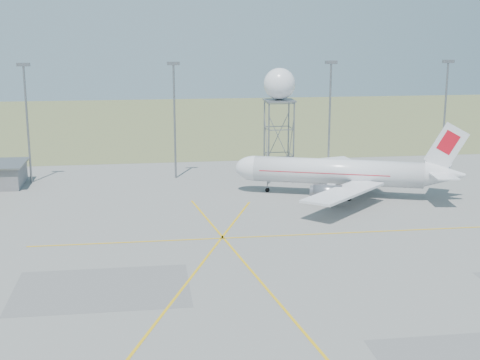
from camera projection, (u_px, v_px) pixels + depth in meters
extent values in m
plane|color=gray|center=(330.00, 343.00, 57.03)|extent=(400.00, 400.00, 0.00)
cube|color=#556638|center=(199.00, 121.00, 192.13)|extent=(400.00, 120.00, 0.03)
cylinder|color=slate|center=(28.00, 125.00, 113.71)|extent=(0.36, 0.36, 20.00)
cube|color=slate|center=(23.00, 65.00, 111.43)|extent=(2.20, 0.50, 0.60)
cylinder|color=slate|center=(175.00, 122.00, 117.12)|extent=(0.36, 0.36, 20.00)
cube|color=slate|center=(173.00, 63.00, 114.84)|extent=(2.20, 0.50, 0.60)
cylinder|color=slate|center=(330.00, 119.00, 120.94)|extent=(0.36, 0.36, 20.00)
cube|color=slate|center=(331.00, 62.00, 118.66)|extent=(2.20, 0.50, 0.60)
cylinder|color=slate|center=(445.00, 117.00, 123.94)|extent=(0.36, 0.36, 20.00)
cube|color=slate|center=(448.00, 61.00, 121.66)|extent=(2.20, 0.50, 0.60)
cylinder|color=silver|center=(337.00, 172.00, 105.96)|extent=(26.39, 12.82, 4.09)
ellipsoid|color=silver|center=(255.00, 168.00, 108.58)|extent=(7.54, 6.06, 4.09)
cube|color=black|center=(248.00, 164.00, 108.69)|extent=(2.22, 2.64, 1.00)
cone|color=silver|center=(445.00, 174.00, 102.66)|extent=(7.15, 5.92, 4.09)
cube|color=silver|center=(446.00, 147.00, 101.70)|extent=(6.27, 2.50, 7.69)
cube|color=red|center=(448.00, 142.00, 101.50)|extent=(3.43, 1.52, 3.94)
cube|color=silver|center=(440.00, 167.00, 105.77)|extent=(4.98, 6.40, 0.18)
cube|color=silver|center=(443.00, 176.00, 99.53)|extent=(4.98, 6.40, 0.18)
cube|color=silver|center=(350.00, 167.00, 114.67)|extent=(6.66, 16.79, 0.37)
cube|color=silver|center=(344.00, 192.00, 97.11)|extent=(15.13, 14.93, 0.37)
cylinder|color=slate|center=(333.00, 176.00, 112.25)|extent=(4.83, 3.66, 2.35)
cylinder|color=slate|center=(328.00, 192.00, 100.94)|extent=(4.83, 3.66, 2.35)
cube|color=red|center=(325.00, 171.00, 106.34)|extent=(20.64, 10.79, 0.12)
cylinder|color=black|center=(267.00, 189.00, 108.94)|extent=(0.92, 0.92, 0.92)
cube|color=black|center=(350.00, 193.00, 106.32)|extent=(3.03, 6.12, 0.92)
cylinder|color=slate|center=(350.00, 191.00, 106.22)|extent=(0.31, 0.31, 1.84)
cylinder|color=slate|center=(269.00, 143.00, 113.34)|extent=(0.26, 0.26, 14.06)
cylinder|color=slate|center=(294.00, 143.00, 113.93)|extent=(0.26, 0.26, 14.06)
cylinder|color=slate|center=(288.00, 139.00, 118.11)|extent=(0.26, 0.26, 14.06)
cylinder|color=slate|center=(264.00, 139.00, 117.52)|extent=(0.26, 0.26, 14.06)
cube|color=slate|center=(279.00, 100.00, 114.15)|extent=(4.93, 4.93, 0.27)
sphere|color=silver|center=(279.00, 84.00, 113.52)|extent=(5.41, 5.41, 5.41)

